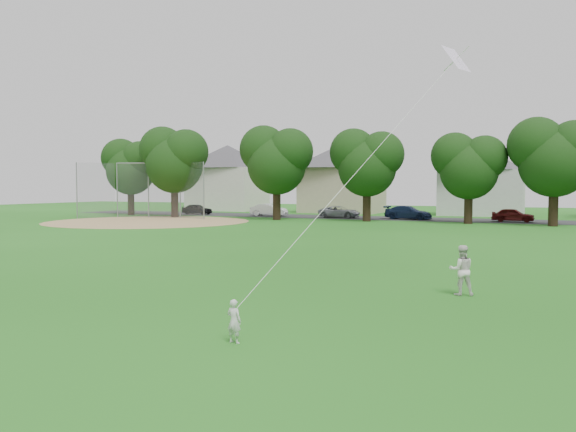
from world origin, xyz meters
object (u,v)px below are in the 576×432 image
at_px(toddler, 234,321).
at_px(kite, 371,156).
at_px(older_boy, 462,270).
at_px(baseball_backstop, 146,190).

bearing_deg(toddler, kite, -102.31).
relative_size(older_boy, baseball_backstop, 0.12).
bearing_deg(toddler, older_boy, -110.89).
xyz_separation_m(toddler, kite, (1.47, 4.59, 3.49)).
distance_m(older_boy, baseball_backstop, 44.57).
xyz_separation_m(toddler, older_boy, (3.47, 7.03, 0.28)).
height_order(toddler, kite, kite).
height_order(older_boy, kite, kite).
relative_size(toddler, kite, 0.08).
relative_size(toddler, older_boy, 0.61).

